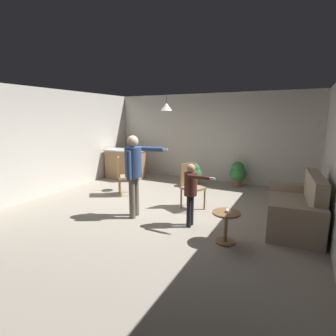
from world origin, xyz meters
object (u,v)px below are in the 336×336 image
at_px(kitchen_counter, 125,164).
at_px(person_adult, 134,167).
at_px(person_child, 191,188).
at_px(potted_plant_by_wall, 194,174).
at_px(side_table_by_couch, 226,224).
at_px(dining_chair_by_counter, 123,174).
at_px(potted_plant_corner, 238,173).
at_px(spare_remote_on_table, 228,211).
at_px(dining_chair_near_wall, 191,184).
at_px(couch_floral, 296,209).

relative_size(kitchen_counter, person_adult, 0.77).
relative_size(person_child, potted_plant_by_wall, 1.74).
bearing_deg(side_table_by_couch, person_adult, 171.90).
height_order(person_adult, dining_chair_by_counter, person_adult).
height_order(person_adult, potted_plant_corner, person_adult).
bearing_deg(potted_plant_by_wall, dining_chair_by_counter, -127.72).
bearing_deg(potted_plant_corner, spare_remote_on_table, -80.06).
xyz_separation_m(kitchen_counter, potted_plant_by_wall, (2.37, 0.12, -0.11)).
relative_size(dining_chair_near_wall, spare_remote_on_table, 7.69).
bearing_deg(dining_chair_by_counter, kitchen_counter, 172.97).
distance_m(kitchen_counter, spare_remote_on_table, 5.06).
bearing_deg(spare_remote_on_table, potted_plant_by_wall, 120.14).
bearing_deg(spare_remote_on_table, side_table_by_couch, -117.38).
relative_size(couch_floral, potted_plant_corner, 2.57).
bearing_deg(dining_chair_near_wall, person_adult, -13.46).
xyz_separation_m(dining_chair_near_wall, spare_remote_on_table, (1.13, -1.24, -0.01)).
distance_m(person_child, dining_chair_by_counter, 2.52).
distance_m(kitchen_counter, side_table_by_couch, 5.06).
bearing_deg(couch_floral, potted_plant_corner, 28.40).
bearing_deg(side_table_by_couch, potted_plant_by_wall, 119.79).
xyz_separation_m(person_adult, potted_plant_corner, (1.31, 3.32, -0.62)).
distance_m(couch_floral, potted_plant_by_wall, 3.29).
bearing_deg(person_adult, side_table_by_couch, 73.56).
distance_m(couch_floral, person_adult, 3.13).
bearing_deg(spare_remote_on_table, person_child, 156.31).
height_order(side_table_by_couch, dining_chair_by_counter, dining_chair_by_counter).
xyz_separation_m(person_adult, dining_chair_near_wall, (0.81, 0.98, -0.47)).
height_order(kitchen_counter, person_adult, person_adult).
distance_m(person_adult, spare_remote_on_table, 2.02).
bearing_deg(potted_plant_corner, side_table_by_couch, -80.30).
distance_m(potted_plant_corner, spare_remote_on_table, 3.63).
xyz_separation_m(side_table_by_couch, person_child, (-0.75, 0.36, 0.40)).
distance_m(dining_chair_by_counter, potted_plant_corner, 3.28).
height_order(side_table_by_couch, person_child, person_child).
bearing_deg(dining_chair_near_wall, dining_chair_by_counter, -68.17).
distance_m(side_table_by_couch, person_adult, 2.07).
xyz_separation_m(side_table_by_couch, potted_plant_corner, (-0.62, 3.60, 0.07)).
xyz_separation_m(kitchen_counter, potted_plant_corner, (3.50, 0.66, -0.08)).
xyz_separation_m(couch_floral, potted_plant_corner, (-1.59, 2.39, 0.07)).
xyz_separation_m(potted_plant_corner, spare_remote_on_table, (0.63, -3.58, 0.14)).
distance_m(couch_floral, potted_plant_corner, 2.87).
relative_size(couch_floral, dining_chair_by_counter, 1.87).
distance_m(dining_chair_near_wall, potted_plant_by_wall, 1.91).
relative_size(couch_floral, side_table_by_couch, 3.60).
bearing_deg(dining_chair_near_wall, side_table_by_couch, 67.62).
height_order(dining_chair_by_counter, potted_plant_by_wall, dining_chair_by_counter).
bearing_deg(person_adult, couch_floral, 99.53).
bearing_deg(side_table_by_couch, kitchen_counter, 144.44).
distance_m(person_adult, dining_chair_near_wall, 1.36).
bearing_deg(kitchen_counter, side_table_by_couch, -35.56).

